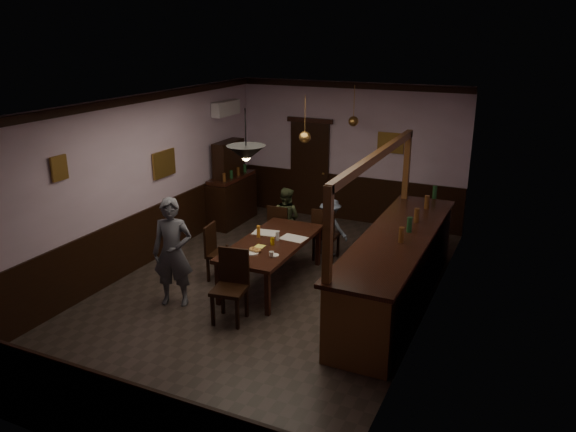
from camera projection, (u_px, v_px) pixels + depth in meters
The scene contains 31 objects.
room at pixel (264, 203), 8.60m from camera, with size 5.01×8.01×3.01m.
dining_table at pixel (272, 245), 9.16m from camera, with size 1.03×2.21×0.75m.
chair_far_left at pixel (280, 227), 10.49m from camera, with size 0.42×0.42×0.94m.
chair_far_right at pixel (325, 232), 10.12m from camera, with size 0.44×0.44×1.00m.
chair_near at pixel (231, 282), 8.06m from camera, with size 0.52×0.52×1.06m.
chair_side at pixel (217, 250), 9.39m from camera, with size 0.46×0.46×0.96m.
person_standing at pixel (173, 252), 8.43m from camera, with size 0.61×0.40×1.69m, color #4F515A.
person_seated_left at pixel (286, 218), 10.70m from camera, with size 0.59×0.46×1.21m, color #3D472B.
person_seated_right at pixel (330, 227), 10.37m from camera, with size 0.71×0.41×1.10m, color slate.
newspaper_left at pixel (266, 233), 9.51m from camera, with size 0.42×0.30×0.01m, color silver.
newspaper_right at pixel (294, 238), 9.26m from camera, with size 0.42×0.30×0.01m, color silver.
napkin at pixel (260, 246), 8.92m from camera, with size 0.15×0.15×0.00m, color #F2EE59.
saucer at pixel (274, 255), 8.56m from camera, with size 0.15×0.15×0.01m, color white.
coffee_cup at pixel (272, 254), 8.49m from camera, with size 0.08×0.08×0.07m, color white.
pastry_plate at pixel (252, 253), 8.65m from camera, with size 0.22×0.22×0.01m, color white.
pastry_ring_a at pixel (253, 249), 8.72m from camera, with size 0.13×0.13×0.04m, color #C68C47.
pastry_ring_b at pixel (257, 250), 8.68m from camera, with size 0.13×0.13×0.04m, color #C68C47.
soda_can at pixel (272, 241), 8.97m from camera, with size 0.07×0.07×0.12m, color yellow.
beer_glass at pixel (258, 231), 9.28m from camera, with size 0.06×0.06×0.20m, color #BF721E.
water_glass at pixel (277, 236), 9.15m from camera, with size 0.06×0.06×0.15m, color silver.
pepper_mill at pixel (227, 249), 8.62m from camera, with size 0.04×0.04×0.14m, color black.
sideboard at pixel (231, 191), 12.08m from camera, with size 0.48×1.36×1.79m.
bar_counter at pixel (396, 267), 8.52m from camera, with size 0.98×4.20×2.35m.
door_back at pixel (310, 169), 12.50m from camera, with size 0.90×0.06×2.10m, color black.
ac_unit at pixel (226, 108), 11.74m from camera, with size 0.20×0.85×0.30m.
picture_left_small at pixel (59, 168), 8.00m from camera, with size 0.04×0.28×0.36m.
picture_left_large at pixel (164, 164), 10.21m from camera, with size 0.04×0.62×0.48m.
picture_back at pixel (391, 143), 11.55m from camera, with size 0.55×0.04×0.42m.
pendant_iron at pixel (246, 153), 7.93m from camera, with size 0.56×0.56×0.74m.
pendant_brass_mid at pixel (305, 137), 9.45m from camera, with size 0.20×0.20×0.81m.
pendant_brass_far at pixel (353, 121), 11.05m from camera, with size 0.20×0.20×0.81m.
Camera 1 is at (3.79, -7.30, 4.05)m, focal length 35.00 mm.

